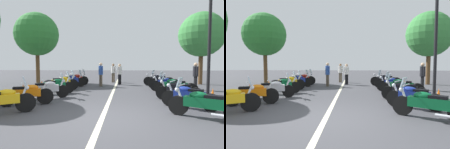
% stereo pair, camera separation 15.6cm
% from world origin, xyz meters
% --- Properties ---
extents(ground_plane, '(80.00, 80.00, 0.00)m').
position_xyz_m(ground_plane, '(0.00, 0.00, 0.00)').
color(ground_plane, '#424247').
extents(lane_centre_stripe, '(18.29, 0.16, 0.01)m').
position_xyz_m(lane_centre_stripe, '(4.83, 0.00, 0.00)').
color(lane_centre_stripe, beige).
rests_on(lane_centre_stripe, ground_plane).
extents(motorcycle_left_row_0, '(1.22, 1.82, 1.21)m').
position_xyz_m(motorcycle_left_row_0, '(0.26, 3.22, 0.47)').
color(motorcycle_left_row_0, black).
rests_on(motorcycle_left_row_0, ground_plane).
extents(motorcycle_left_row_1, '(1.00, 1.90, 1.00)m').
position_xyz_m(motorcycle_left_row_1, '(1.56, 3.13, 0.45)').
color(motorcycle_left_row_1, black).
rests_on(motorcycle_left_row_1, ground_plane).
extents(motorcycle_left_row_2, '(1.10, 1.97, 1.19)m').
position_xyz_m(motorcycle_left_row_2, '(2.96, 2.97, 0.46)').
color(motorcycle_left_row_2, black).
rests_on(motorcycle_left_row_2, ground_plane).
extents(motorcycle_left_row_3, '(1.10, 1.90, 1.21)m').
position_xyz_m(motorcycle_left_row_3, '(4.24, 3.05, 0.47)').
color(motorcycle_left_row_3, black).
rests_on(motorcycle_left_row_3, ground_plane).
extents(motorcycle_left_row_4, '(1.09, 1.94, 1.23)m').
position_xyz_m(motorcycle_left_row_4, '(5.48, 3.16, 0.48)').
color(motorcycle_left_row_4, black).
rests_on(motorcycle_left_row_4, ground_plane).
extents(motorcycle_left_row_5, '(1.23, 1.92, 1.21)m').
position_xyz_m(motorcycle_left_row_5, '(6.91, 3.05, 0.47)').
color(motorcycle_left_row_5, black).
rests_on(motorcycle_left_row_5, ground_plane).
extents(motorcycle_left_row_6, '(1.14, 1.92, 1.23)m').
position_xyz_m(motorcycle_left_row_6, '(8.05, 3.04, 0.48)').
color(motorcycle_left_row_6, black).
rests_on(motorcycle_left_row_6, ground_plane).
extents(motorcycle_right_row_0, '(1.26, 1.88, 1.20)m').
position_xyz_m(motorcycle_right_row_0, '(0.25, -2.99, 0.46)').
color(motorcycle_right_row_0, black).
rests_on(motorcycle_right_row_0, ground_plane).
extents(motorcycle_right_row_1, '(1.15, 1.79, 0.99)m').
position_xyz_m(motorcycle_right_row_1, '(1.48, -2.98, 0.45)').
color(motorcycle_right_row_1, black).
rests_on(motorcycle_right_row_1, ground_plane).
extents(motorcycle_right_row_2, '(0.95, 1.91, 1.20)m').
position_xyz_m(motorcycle_right_row_2, '(2.89, -3.02, 0.46)').
color(motorcycle_right_row_2, black).
rests_on(motorcycle_right_row_2, ground_plane).
extents(motorcycle_right_row_3, '(1.11, 2.02, 1.23)m').
position_xyz_m(motorcycle_right_row_3, '(4.21, -3.24, 0.48)').
color(motorcycle_right_row_3, black).
rests_on(motorcycle_right_row_3, ground_plane).
extents(motorcycle_right_row_4, '(1.01, 2.03, 1.00)m').
position_xyz_m(motorcycle_right_row_4, '(5.46, -3.19, 0.46)').
color(motorcycle_right_row_4, black).
rests_on(motorcycle_right_row_4, ground_plane).
extents(motorcycle_right_row_5, '(1.06, 1.94, 1.22)m').
position_xyz_m(motorcycle_right_row_5, '(6.69, -3.15, 0.48)').
color(motorcycle_right_row_5, black).
rests_on(motorcycle_right_row_5, ground_plane).
extents(motorcycle_right_row_6, '(0.97, 2.12, 1.01)m').
position_xyz_m(motorcycle_right_row_6, '(8.12, -3.13, 0.47)').
color(motorcycle_right_row_6, black).
rests_on(motorcycle_right_row_6, ground_plane).
extents(street_lamp_twin_globe, '(0.32, 1.22, 5.39)m').
position_xyz_m(street_lamp_twin_globe, '(3.54, -4.58, 3.63)').
color(street_lamp_twin_globe, black).
rests_on(street_lamp_twin_globe, ground_plane).
extents(traffic_cone_0, '(0.36, 0.36, 0.61)m').
position_xyz_m(traffic_cone_0, '(5.58, 4.44, 0.29)').
color(traffic_cone_0, orange).
rests_on(traffic_cone_0, ground_plane).
extents(traffic_cone_1, '(0.36, 0.36, 0.61)m').
position_xyz_m(traffic_cone_1, '(2.48, -4.30, 0.29)').
color(traffic_cone_1, orange).
rests_on(traffic_cone_1, ground_plane).
extents(traffic_cone_2, '(0.36, 0.36, 0.61)m').
position_xyz_m(traffic_cone_2, '(3.48, 4.41, 0.29)').
color(traffic_cone_2, orange).
rests_on(traffic_cone_2, ground_plane).
extents(bystander_0, '(0.53, 0.32, 1.70)m').
position_xyz_m(bystander_0, '(6.26, -5.05, 0.99)').
color(bystander_0, black).
rests_on(bystander_0, ground_plane).
extents(bystander_1, '(0.44, 0.36, 1.70)m').
position_xyz_m(bystander_1, '(7.66, 1.04, 1.00)').
color(bystander_1, brown).
rests_on(bystander_1, ground_plane).
extents(bystander_2, '(0.34, 0.46, 1.65)m').
position_xyz_m(bystander_2, '(10.53, 0.32, 0.96)').
color(bystander_2, brown).
rests_on(bystander_2, ground_plane).
extents(bystander_3, '(0.43, 0.37, 1.63)m').
position_xyz_m(bystander_3, '(8.80, -0.29, 0.95)').
color(bystander_3, black).
rests_on(bystander_3, ground_plane).
extents(roadside_tree_0, '(3.61, 3.61, 5.94)m').
position_xyz_m(roadside_tree_0, '(9.75, 6.76, 4.12)').
color(roadside_tree_0, brown).
rests_on(roadside_tree_0, ground_plane).
extents(roadside_tree_2, '(3.46, 3.46, 5.65)m').
position_xyz_m(roadside_tree_2, '(9.52, -6.67, 3.90)').
color(roadside_tree_2, brown).
rests_on(roadside_tree_2, ground_plane).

